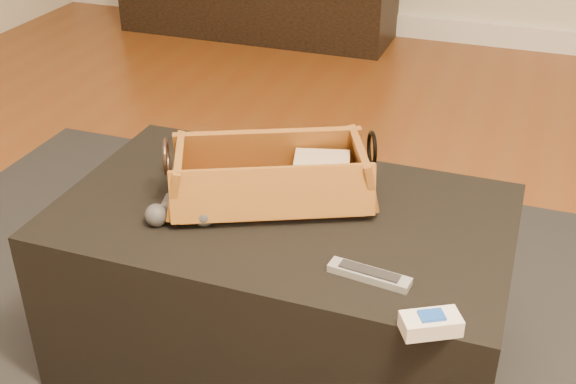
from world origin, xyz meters
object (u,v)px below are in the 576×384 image
(wicker_basket, at_px, (270,178))
(game_controller, at_px, (181,212))
(cream_gadget, at_px, (431,323))
(silver_remote, at_px, (369,274))
(tv_remote, at_px, (261,192))
(ottoman, at_px, (283,285))

(wicker_basket, height_order, game_controller, wicker_basket)
(game_controller, xyz_separation_m, cream_gadget, (0.57, -0.17, -0.01))
(game_controller, distance_m, silver_remote, 0.43)
(tv_remote, bearing_deg, silver_remote, -63.07)
(ottoman, bearing_deg, game_controller, -147.07)
(tv_remote, xyz_separation_m, game_controller, (-0.13, -0.13, -0.00))
(tv_remote, xyz_separation_m, cream_gadget, (0.43, -0.30, -0.01))
(ottoman, xyz_separation_m, game_controller, (-0.19, -0.12, 0.23))
(ottoman, distance_m, cream_gadget, 0.53)
(tv_remote, xyz_separation_m, wicker_basket, (0.01, 0.03, 0.03))
(wicker_basket, distance_m, cream_gadget, 0.53)
(cream_gadget, bearing_deg, game_controller, 163.16)
(tv_remote, xyz_separation_m, silver_remote, (0.30, -0.19, -0.02))
(ottoman, distance_m, game_controller, 0.32)
(wicker_basket, height_order, silver_remote, wicker_basket)
(cream_gadget, bearing_deg, ottoman, 142.31)
(game_controller, bearing_deg, tv_remote, 44.55)
(game_controller, bearing_deg, cream_gadget, -16.84)
(wicker_basket, bearing_deg, cream_gadget, -37.89)
(tv_remote, bearing_deg, cream_gadget, -65.40)
(game_controller, bearing_deg, wicker_basket, 46.77)
(wicker_basket, bearing_deg, ottoman, -39.72)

